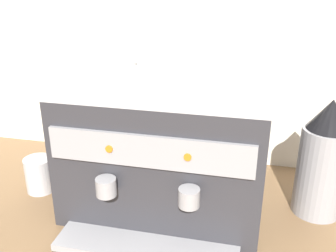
# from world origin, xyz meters

# --- Properties ---
(ground_plane) EXTENTS (4.00, 4.00, 0.00)m
(ground_plane) POSITION_xyz_m (0.00, 0.00, 0.00)
(ground_plane) COLOR brown
(tiled_backsplash_wall) EXTENTS (2.80, 0.03, 1.01)m
(tiled_backsplash_wall) POSITION_xyz_m (0.00, 0.33, 0.50)
(tiled_backsplash_wall) COLOR silver
(tiled_backsplash_wall) RESTS_ON ground_plane
(espresso_machine) EXTENTS (0.59, 0.55, 0.42)m
(espresso_machine) POSITION_xyz_m (0.00, -0.00, 0.21)
(espresso_machine) COLOR #2D2D33
(espresso_machine) RESTS_ON ground_plane
(ceramic_cup_0) EXTENTS (0.08, 0.12, 0.08)m
(ceramic_cup_0) POSITION_xyz_m (0.07, -0.00, 0.46)
(ceramic_cup_0) COLOR white
(ceramic_cup_0) RESTS_ON espresso_machine
(ceramic_cup_1) EXTENTS (0.11, 0.07, 0.08)m
(ceramic_cup_1) POSITION_xyz_m (-0.10, 0.10, 0.46)
(ceramic_cup_1) COLOR white
(ceramic_cup_1) RESTS_ON espresso_machine
(ceramic_cup_2) EXTENTS (0.12, 0.08, 0.07)m
(ceramic_cup_2) POSITION_xyz_m (0.19, 0.04, 0.45)
(ceramic_cup_2) COLOR white
(ceramic_cup_2) RESTS_ON espresso_machine
(ceramic_bowl_0) EXTENTS (0.12, 0.12, 0.04)m
(ceramic_bowl_0) POSITION_xyz_m (-0.19, 0.13, 0.44)
(ceramic_bowl_0) COLOR white
(ceramic_bowl_0) RESTS_ON espresso_machine
(ceramic_bowl_1) EXTENTS (0.12, 0.12, 0.04)m
(ceramic_bowl_1) POSITION_xyz_m (-0.17, -0.02, 0.43)
(ceramic_bowl_1) COLOR white
(ceramic_bowl_1) RESTS_ON espresso_machine
(ceramic_bowl_2) EXTENTS (0.10, 0.10, 0.04)m
(ceramic_bowl_2) POSITION_xyz_m (0.16, -0.10, 0.43)
(ceramic_bowl_2) COLOR white
(ceramic_bowl_2) RESTS_ON espresso_machine
(coffee_grinder) EXTENTS (0.15, 0.15, 0.37)m
(coffee_grinder) POSITION_xyz_m (0.47, 0.03, 0.18)
(coffee_grinder) COLOR #939399
(coffee_grinder) RESTS_ON ground_plane
(milk_pitcher) EXTENTS (0.10, 0.10, 0.12)m
(milk_pitcher) POSITION_xyz_m (-0.44, -0.05, 0.06)
(milk_pitcher) COLOR #B7B7BC
(milk_pitcher) RESTS_ON ground_plane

